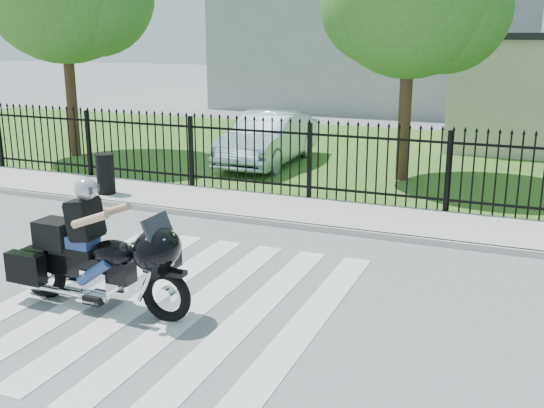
% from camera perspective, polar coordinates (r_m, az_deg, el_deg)
% --- Properties ---
extents(ground, '(120.00, 120.00, 0.00)m').
position_cam_1_polar(ground, '(9.26, -9.03, -8.76)').
color(ground, slate).
rests_on(ground, ground).
extents(crosswalk, '(5.00, 5.50, 0.01)m').
position_cam_1_polar(crosswalk, '(9.25, -9.03, -8.72)').
color(crosswalk, silver).
rests_on(crosswalk, ground).
extents(sidewalk, '(40.00, 2.00, 0.12)m').
position_cam_1_polar(sidewalk, '(13.49, 1.94, -0.59)').
color(sidewalk, '#ADAAA3').
rests_on(sidewalk, ground).
extents(curb, '(40.00, 0.12, 0.12)m').
position_cam_1_polar(curb, '(12.60, 0.36, -1.73)').
color(curb, '#ADAAA3').
rests_on(curb, ground).
extents(grass_strip, '(40.00, 12.00, 0.02)m').
position_cam_1_polar(grass_strip, '(20.05, 8.94, 4.32)').
color(grass_strip, '#325E20').
rests_on(grass_strip, ground).
extents(iron_fence, '(26.00, 0.04, 1.80)m').
position_cam_1_polar(iron_fence, '(14.21, 3.38, 3.70)').
color(iron_fence, black).
rests_on(iron_fence, ground).
extents(motorcycle_rider, '(2.85, 0.86, 1.89)m').
position_cam_1_polar(motorcycle_rider, '(9.10, -15.61, -4.35)').
color(motorcycle_rider, black).
rests_on(motorcycle_rider, ground).
extents(parked_car, '(1.65, 4.54, 1.49)m').
position_cam_1_polar(parked_car, '(18.38, -0.34, 5.91)').
color(parked_car, '#99B3C1').
rests_on(parked_car, grass_strip).
extents(litter_bin, '(0.51, 0.51, 0.93)m').
position_cam_1_polar(litter_bin, '(15.06, -14.69, 2.64)').
color(litter_bin, black).
rests_on(litter_bin, sidewalk).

